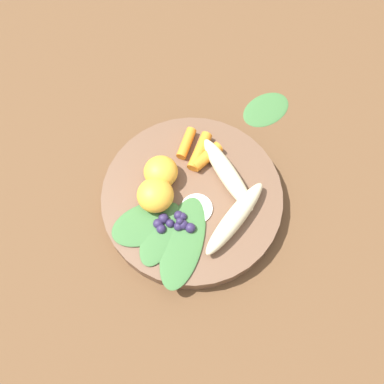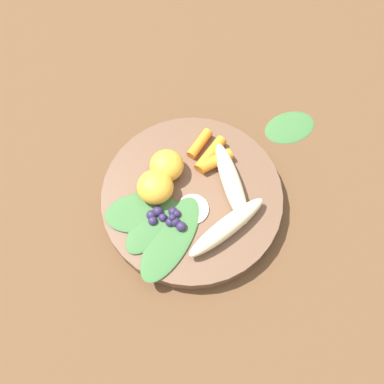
# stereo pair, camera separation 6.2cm
# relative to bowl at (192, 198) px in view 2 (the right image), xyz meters

# --- Properties ---
(ground_plane) EXTENTS (2.40, 2.40, 0.00)m
(ground_plane) POSITION_rel_bowl_xyz_m (0.00, 0.00, -0.01)
(ground_plane) COLOR brown
(bowl) EXTENTS (0.26, 0.26, 0.03)m
(bowl) POSITION_rel_bowl_xyz_m (0.00, 0.00, 0.00)
(bowl) COLOR brown
(bowl) RESTS_ON ground_plane
(banana_peeled_left) EXTENTS (0.12, 0.10, 0.03)m
(banana_peeled_left) POSITION_rel_bowl_xyz_m (0.04, 0.04, 0.03)
(banana_peeled_left) COLOR beige
(banana_peeled_left) RESTS_ON bowl
(banana_peeled_right) EXTENTS (0.06, 0.13, 0.03)m
(banana_peeled_right) POSITION_rel_bowl_xyz_m (0.07, -0.02, 0.03)
(banana_peeled_right) COLOR beige
(banana_peeled_right) RESTS_ON bowl
(orange_segment_near) EXTENTS (0.05, 0.05, 0.04)m
(orange_segment_near) POSITION_rel_bowl_xyz_m (-0.04, -0.03, 0.03)
(orange_segment_near) COLOR #F4A833
(orange_segment_near) RESTS_ON bowl
(orange_segment_far) EXTENTS (0.05, 0.05, 0.04)m
(orange_segment_far) POSITION_rel_bowl_xyz_m (-0.05, 0.01, 0.03)
(orange_segment_far) COLOR #F4A833
(orange_segment_far) RESTS_ON bowl
(carrot_front) EXTENTS (0.04, 0.05, 0.02)m
(carrot_front) POSITION_rel_bowl_xyz_m (0.00, 0.06, 0.02)
(carrot_front) COLOR orange
(carrot_front) RESTS_ON bowl
(carrot_mid_left) EXTENTS (0.02, 0.06, 0.02)m
(carrot_mid_left) POSITION_rel_bowl_xyz_m (-0.01, 0.07, 0.02)
(carrot_mid_left) COLOR orange
(carrot_mid_left) RESTS_ON bowl
(carrot_mid_right) EXTENTS (0.02, 0.05, 0.02)m
(carrot_mid_right) POSITION_rel_bowl_xyz_m (-0.04, 0.07, 0.02)
(carrot_mid_right) COLOR orange
(carrot_mid_right) RESTS_ON bowl
(blueberry_pile) EXTENTS (0.06, 0.04, 0.02)m
(blueberry_pile) POSITION_rel_bowl_xyz_m (-0.01, -0.05, 0.02)
(blueberry_pile) COLOR #2D234C
(blueberry_pile) RESTS_ON bowl
(coconut_shred_patch) EXTENTS (0.05, 0.05, 0.00)m
(coconut_shred_patch) POSITION_rel_bowl_xyz_m (0.01, -0.02, 0.02)
(coconut_shred_patch) COLOR white
(coconut_shred_patch) RESTS_ON bowl
(kale_leaf_left) EXTENTS (0.11, 0.11, 0.00)m
(kale_leaf_left) POSITION_rel_bowl_xyz_m (-0.04, -0.06, 0.02)
(kale_leaf_left) COLOR #3D7038
(kale_leaf_left) RESTS_ON bowl
(kale_leaf_right) EXTENTS (0.05, 0.10, 0.00)m
(kale_leaf_right) POSITION_rel_bowl_xyz_m (-0.02, -0.07, 0.02)
(kale_leaf_right) COLOR #3D7038
(kale_leaf_right) RESTS_ON bowl
(kale_leaf_rear) EXTENTS (0.07, 0.14, 0.00)m
(kale_leaf_rear) POSITION_rel_bowl_xyz_m (0.01, -0.07, 0.02)
(kale_leaf_rear) COLOR #3D7038
(kale_leaf_rear) RESTS_ON bowl
(kale_leaf_stray) EXTENTS (0.09, 0.10, 0.01)m
(kale_leaf_stray) POSITION_rel_bowl_xyz_m (0.06, 0.20, -0.01)
(kale_leaf_stray) COLOR #3D7038
(kale_leaf_stray) RESTS_ON ground_plane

